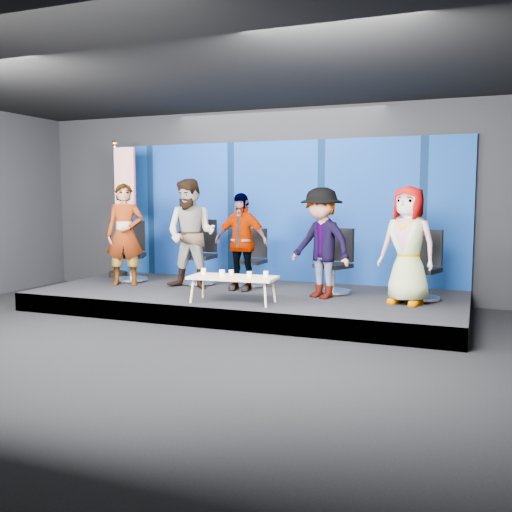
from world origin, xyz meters
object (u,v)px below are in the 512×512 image
(coffee_table, at_px, (233,278))
(flag_stand, at_px, (122,206))
(chair_b, at_px, (200,263))
(panelist_c, at_px, (241,242))
(mug_c, at_px, (231,273))
(chair_e, at_px, (423,277))
(chair_a, at_px, (131,261))
(chair_c, at_px, (252,267))
(chair_d, at_px, (335,272))
(panelist_b, at_px, (191,234))
(panelist_d, at_px, (321,243))
(mug_b, at_px, (222,273))
(mug_a, at_px, (203,271))
(panelist_a, at_px, (125,235))
(mug_e, at_px, (266,274))
(panelist_e, at_px, (408,245))
(mug_d, at_px, (249,274))

(coffee_table, distance_m, flag_stand, 3.64)
(chair_b, height_order, panelist_c, panelist_c)
(mug_c, bearing_deg, chair_e, 25.08)
(chair_a, xyz_separation_m, coffee_table, (2.66, -1.35, -0.00))
(chair_c, height_order, chair_d, chair_d)
(panelist_b, relative_size, panelist_d, 1.10)
(chair_b, height_order, mug_b, chair_b)
(chair_e, xyz_separation_m, mug_b, (-2.75, -1.39, 0.10))
(chair_a, distance_m, mug_c, 2.91)
(chair_c, bearing_deg, mug_a, -93.59)
(panelist_a, relative_size, panelist_c, 1.10)
(panelist_b, xyz_separation_m, mug_b, (1.07, -1.07, -0.49))
(panelist_a, relative_size, panelist_b, 0.96)
(chair_a, xyz_separation_m, panelist_d, (3.77, -0.46, 0.49))
(panelist_a, relative_size, chair_b, 1.56)
(panelist_b, height_order, mug_e, panelist_b)
(mug_c, relative_size, flag_stand, 0.03)
(panelist_a, bearing_deg, chair_d, -15.47)
(panelist_a, xyz_separation_m, chair_e, (5.08, 0.43, -0.55))
(chair_c, height_order, chair_e, chair_e)
(chair_b, bearing_deg, coffee_table, -50.74)
(panelist_d, bearing_deg, flag_stand, -165.13)
(chair_d, relative_size, panelist_d, 0.62)
(panelist_b, relative_size, flag_stand, 0.71)
(panelist_d, bearing_deg, chair_c, 178.73)
(chair_b, bearing_deg, panelist_d, -15.87)
(chair_c, bearing_deg, panelist_c, -87.46)
(chair_c, xyz_separation_m, panelist_e, (2.76, -0.78, 0.53))
(panelist_d, distance_m, mug_c, 1.49)
(mug_e, height_order, flag_stand, flag_stand)
(chair_a, bearing_deg, chair_e, -23.69)
(chair_c, height_order, mug_e, chair_c)
(mug_e, bearing_deg, flag_stand, 156.00)
(mug_d, bearing_deg, chair_c, 110.35)
(chair_c, bearing_deg, coffee_table, -75.45)
(chair_d, xyz_separation_m, mug_e, (-0.73, -1.30, 0.09))
(panelist_c, xyz_separation_m, chair_e, (2.95, 0.19, -0.47))
(mug_b, bearing_deg, mug_a, 160.18)
(mug_d, bearing_deg, coffee_table, 176.59)
(chair_a, relative_size, chair_d, 1.05)
(panelist_c, distance_m, mug_c, 1.15)
(chair_a, height_order, mug_c, chair_a)
(mug_a, bearing_deg, chair_c, 83.57)
(chair_e, relative_size, flag_stand, 0.40)
(chair_b, distance_m, panelist_c, 1.12)
(chair_e, bearing_deg, panelist_a, -157.66)
(panelist_b, bearing_deg, panelist_c, 6.18)
(mug_c, bearing_deg, mug_d, -13.24)
(chair_a, height_order, chair_d, chair_a)
(mug_d, height_order, mug_e, mug_e)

